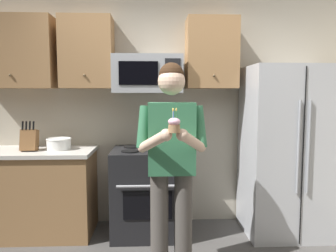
# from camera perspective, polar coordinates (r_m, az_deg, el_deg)

# --- Properties ---
(wall_back) EXTENTS (4.40, 0.10, 2.60)m
(wall_back) POSITION_cam_1_polar(r_m,az_deg,el_deg) (3.84, -1.23, 2.51)
(wall_back) COLOR #B7AD99
(wall_back) RESTS_ON ground
(oven_range) EXTENTS (0.76, 0.70, 0.93)m
(oven_range) POSITION_cam_1_polar(r_m,az_deg,el_deg) (3.60, -3.49, -11.31)
(oven_range) COLOR black
(oven_range) RESTS_ON ground
(microwave) EXTENTS (0.74, 0.41, 0.40)m
(microwave) POSITION_cam_1_polar(r_m,az_deg,el_deg) (3.57, -3.58, 9.01)
(microwave) COLOR #9EA0A5
(refrigerator) EXTENTS (0.90, 0.75, 1.80)m
(refrigerator) POSITION_cam_1_polar(r_m,az_deg,el_deg) (3.74, 20.15, -4.08)
(refrigerator) COLOR #B7BABF
(refrigerator) RESTS_ON ground
(cabinet_row_upper) EXTENTS (2.78, 0.36, 0.76)m
(cabinet_row_upper) POSITION_cam_1_polar(r_m,az_deg,el_deg) (3.69, -12.76, 12.35)
(cabinet_row_upper) COLOR #9E7247
(counter_left) EXTENTS (1.44, 0.66, 0.92)m
(counter_left) POSITION_cam_1_polar(r_m,az_deg,el_deg) (3.86, -23.50, -10.58)
(counter_left) COLOR #9E7247
(counter_left) RESTS_ON ground
(knife_block) EXTENTS (0.16, 0.15, 0.32)m
(knife_block) POSITION_cam_1_polar(r_m,az_deg,el_deg) (3.68, -23.07, -2.24)
(knife_block) COLOR brown
(knife_block) RESTS_ON counter_left
(bowl_large_white) EXTENTS (0.26, 0.26, 0.12)m
(bowl_large_white) POSITION_cam_1_polar(r_m,az_deg,el_deg) (3.66, -18.56, -2.92)
(bowl_large_white) COLOR white
(bowl_large_white) RESTS_ON counter_left
(person) EXTENTS (0.60, 0.48, 1.76)m
(person) POSITION_cam_1_polar(r_m,az_deg,el_deg) (2.67, 0.62, -5.47)
(person) COLOR #4C4742
(person) RESTS_ON ground
(cupcake) EXTENTS (0.09, 0.09, 0.17)m
(cupcake) POSITION_cam_1_polar(r_m,az_deg,el_deg) (2.30, 1.08, 0.23)
(cupcake) COLOR #A87F56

